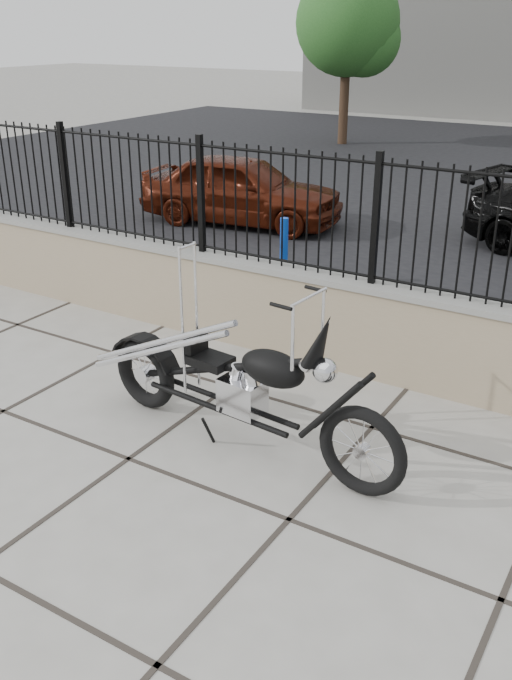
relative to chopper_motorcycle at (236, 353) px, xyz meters
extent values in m
plane|color=#99968E|center=(-0.62, -0.68, -0.84)|extent=(90.00, 90.00, 0.00)
plane|color=black|center=(-0.62, 11.82, -0.84)|extent=(30.00, 30.00, 0.00)
cube|color=gray|center=(-0.62, 1.82, -0.36)|extent=(14.00, 0.36, 0.96)
cube|color=black|center=(-0.62, 1.82, 0.72)|extent=(14.00, 0.08, 1.20)
imported|color=#48160A|center=(-3.89, 6.16, -0.24)|extent=(3.71, 1.92, 1.21)
cylinder|color=#0C3FB8|center=(-1.67, 3.74, -0.39)|extent=(0.12, 0.12, 0.91)
cylinder|color=#382619|center=(-6.29, 15.38, 0.50)|extent=(0.27, 0.27, 2.69)
sphere|color=#356525|center=(-6.29, 15.38, 2.56)|extent=(2.87, 2.87, 2.87)
camera|label=1|loc=(2.87, -4.37, 2.43)|focal=38.00mm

